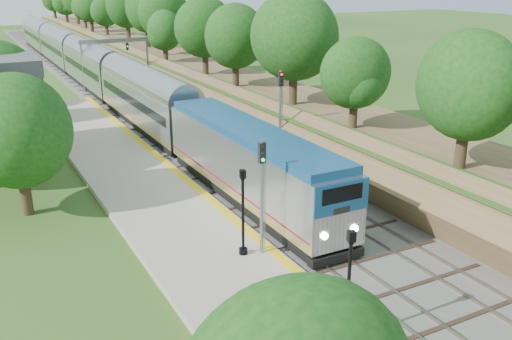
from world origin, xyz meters
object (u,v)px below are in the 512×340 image
lamppost_mid (348,291)px  lamppost_far (243,217)px  signal_gantry (115,50)px  signal_platform (262,185)px  train (93,70)px  signal_farside (280,105)px

lamppost_mid → lamppost_far: lamppost_far is taller
signal_gantry → signal_platform: 47.56m
signal_platform → lamppost_mid: bearing=-93.3°
train → lamppost_far: train is taller
train → signal_gantry: bearing=-31.4°
signal_platform → signal_gantry: bearing=83.5°
train → signal_farside: bearing=-79.9°
train → lamppost_far: size_ratio=23.62×
signal_gantry → train: size_ratio=0.08×
train → signal_platform: (-2.90, -48.76, 1.60)m
lamppost_mid → signal_farside: bearing=66.0°
train → lamppost_mid: train is taller
signal_gantry → lamppost_mid: (-5.81, -54.89, -2.46)m
lamppost_mid → signal_platform: size_ratio=0.76×
train → signal_platform: bearing=-93.4°
signal_gantry → lamppost_far: size_ratio=1.89×
train → signal_platform: size_ratio=17.91×
signal_gantry → train: 3.79m
lamppost_mid → signal_platform: 7.82m
signal_farside → lamppost_far: bearing=-126.4°
signal_gantry → signal_farside: size_ratio=1.24×
lamppost_far → signal_platform: size_ratio=0.76×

